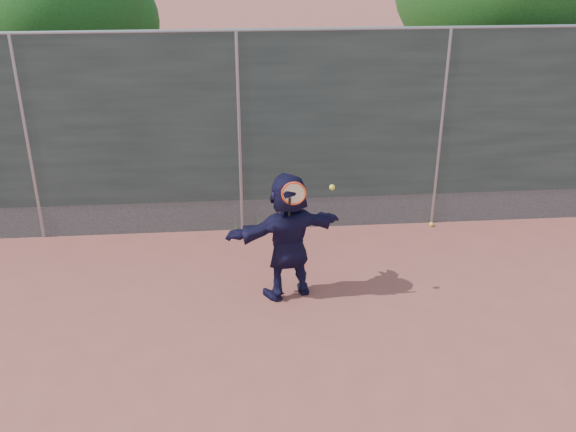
{
  "coord_description": "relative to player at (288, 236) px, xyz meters",
  "views": [
    {
      "loc": [
        -0.07,
        -5.51,
        4.29
      ],
      "look_at": [
        0.54,
        1.54,
        1.09
      ],
      "focal_mm": 40.0,
      "sensor_mm": 36.0,
      "label": 1
    }
  ],
  "objects": [
    {
      "name": "ball_ground",
      "position": [
        2.41,
        1.81,
        -0.78
      ],
      "size": [
        0.07,
        0.07,
        0.07
      ],
      "primitive_type": "sphere",
      "color": "yellow",
      "rests_on": "ground"
    },
    {
      "name": "ground",
      "position": [
        -0.54,
        -1.54,
        -0.82
      ],
      "size": [
        80.0,
        80.0,
        0.0
      ],
      "primitive_type": "plane",
      "color": "#9E4C42",
      "rests_on": "ground"
    },
    {
      "name": "player",
      "position": [
        0.0,
        0.0,
        0.0
      ],
      "size": [
        1.59,
        0.93,
        1.63
      ],
      "primitive_type": "imported",
      "rotation": [
        0.0,
        0.0,
        3.46
      ],
      "color": "black",
      "rests_on": "ground"
    },
    {
      "name": "swing_action",
      "position": [
        0.09,
        -0.19,
        0.63
      ],
      "size": [
        0.64,
        0.16,
        0.51
      ],
      "color": "#F23F16",
      "rests_on": "ground"
    },
    {
      "name": "fence",
      "position": [
        -0.54,
        1.96,
        0.77
      ],
      "size": [
        20.0,
        0.06,
        3.03
      ],
      "color": "#38423D",
      "rests_on": "ground"
    },
    {
      "name": "weed_clump",
      "position": [
        -0.25,
        1.85,
        -0.68
      ],
      "size": [
        0.68,
        0.07,
        0.3
      ],
      "color": "#387226",
      "rests_on": "ground"
    },
    {
      "name": "tree_left",
      "position": [
        -3.39,
        5.01,
        2.12
      ],
      "size": [
        3.15,
        3.0,
        4.53
      ],
      "color": "#382314",
      "rests_on": "ground"
    }
  ]
}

